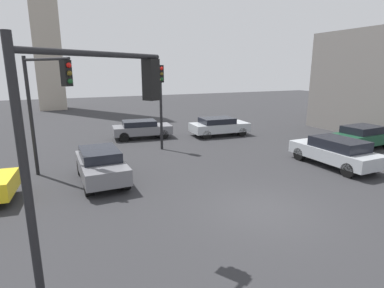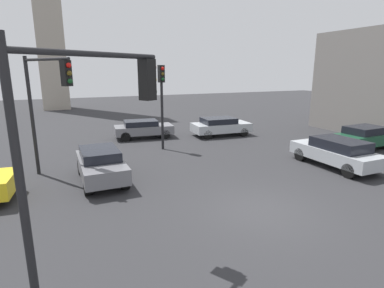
{
  "view_description": "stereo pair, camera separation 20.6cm",
  "coord_description": "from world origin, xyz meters",
  "px_view_note": "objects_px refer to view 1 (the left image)",
  "views": [
    {
      "loc": [
        -6.42,
        -7.87,
        4.77
      ],
      "look_at": [
        -0.36,
        5.08,
        1.32
      ],
      "focal_mm": 28.56,
      "sensor_mm": 36.0,
      "label": 1
    },
    {
      "loc": [
        -6.23,
        -7.96,
        4.77
      ],
      "look_at": [
        -0.36,
        5.08,
        1.32
      ],
      "focal_mm": 28.56,
      "sensor_mm": 36.0,
      "label": 2
    }
  ],
  "objects_px": {
    "traffic_light_2": "(98,117)",
    "car_5": "(363,136)",
    "car_1": "(101,164)",
    "car_0": "(335,151)",
    "traffic_light_1": "(47,93)",
    "car_3": "(219,126)",
    "car_4": "(142,129)",
    "traffic_light_3": "(161,92)"
  },
  "relations": [
    {
      "from": "traffic_light_3",
      "to": "car_1",
      "type": "relative_size",
      "value": 1.25
    },
    {
      "from": "car_1",
      "to": "car_4",
      "type": "xyz_separation_m",
      "value": [
        4.07,
        7.82,
        -0.05
      ]
    },
    {
      "from": "car_3",
      "to": "car_5",
      "type": "xyz_separation_m",
      "value": [
        6.25,
        -7.2,
        0.03
      ]
    },
    {
      "from": "traffic_light_1",
      "to": "car_5",
      "type": "distance_m",
      "value": 18.05
    },
    {
      "from": "car_4",
      "to": "car_5",
      "type": "bearing_deg",
      "value": -29.89
    },
    {
      "from": "traffic_light_1",
      "to": "car_3",
      "type": "distance_m",
      "value": 12.97
    },
    {
      "from": "traffic_light_1",
      "to": "car_5",
      "type": "bearing_deg",
      "value": 50.53
    },
    {
      "from": "traffic_light_1",
      "to": "car_4",
      "type": "distance_m",
      "value": 9.54
    },
    {
      "from": "car_3",
      "to": "car_5",
      "type": "relative_size",
      "value": 1.08
    },
    {
      "from": "traffic_light_2",
      "to": "car_5",
      "type": "height_order",
      "value": "traffic_light_2"
    },
    {
      "from": "traffic_light_2",
      "to": "traffic_light_3",
      "type": "distance_m",
      "value": 12.07
    },
    {
      "from": "traffic_light_1",
      "to": "car_5",
      "type": "relative_size",
      "value": 1.32
    },
    {
      "from": "traffic_light_2",
      "to": "car_0",
      "type": "bearing_deg",
      "value": -11.78
    },
    {
      "from": "traffic_light_1",
      "to": "car_5",
      "type": "height_order",
      "value": "traffic_light_1"
    },
    {
      "from": "car_0",
      "to": "car_3",
      "type": "xyz_separation_m",
      "value": [
        -1.52,
        9.13,
        -0.05
      ]
    },
    {
      "from": "car_5",
      "to": "car_0",
      "type": "bearing_deg",
      "value": -160.12
    },
    {
      "from": "car_0",
      "to": "car_5",
      "type": "height_order",
      "value": "car_0"
    },
    {
      "from": "traffic_light_2",
      "to": "car_5",
      "type": "bearing_deg",
      "value": -10.54
    },
    {
      "from": "traffic_light_2",
      "to": "car_3",
      "type": "distance_m",
      "value": 16.98
    },
    {
      "from": "traffic_light_1",
      "to": "car_1",
      "type": "height_order",
      "value": "traffic_light_1"
    },
    {
      "from": "traffic_light_3",
      "to": "car_1",
      "type": "xyz_separation_m",
      "value": [
        -4.31,
        -4.19,
        -2.78
      ]
    },
    {
      "from": "traffic_light_1",
      "to": "car_3",
      "type": "bearing_deg",
      "value": 81.54
    },
    {
      "from": "traffic_light_2",
      "to": "car_1",
      "type": "height_order",
      "value": "traffic_light_2"
    },
    {
      "from": "car_0",
      "to": "car_3",
      "type": "distance_m",
      "value": 9.25
    },
    {
      "from": "traffic_light_3",
      "to": "traffic_light_2",
      "type": "bearing_deg",
      "value": -33.81
    },
    {
      "from": "car_1",
      "to": "car_3",
      "type": "height_order",
      "value": "car_1"
    },
    {
      "from": "traffic_light_2",
      "to": "car_3",
      "type": "height_order",
      "value": "traffic_light_2"
    },
    {
      "from": "traffic_light_3",
      "to": "car_3",
      "type": "height_order",
      "value": "traffic_light_3"
    },
    {
      "from": "traffic_light_1",
      "to": "traffic_light_2",
      "type": "xyz_separation_m",
      "value": [
        0.94,
        -7.72,
        -0.04
      ]
    },
    {
      "from": "car_0",
      "to": "car_5",
      "type": "xyz_separation_m",
      "value": [
        4.73,
        1.92,
        -0.02
      ]
    },
    {
      "from": "car_0",
      "to": "traffic_light_1",
      "type": "bearing_deg",
      "value": 73.63
    },
    {
      "from": "traffic_light_1",
      "to": "car_0",
      "type": "bearing_deg",
      "value": 40.19
    },
    {
      "from": "traffic_light_1",
      "to": "traffic_light_3",
      "type": "xyz_separation_m",
      "value": [
        6.15,
        3.16,
        -0.31
      ]
    },
    {
      "from": "traffic_light_2",
      "to": "car_0",
      "type": "xyz_separation_m",
      "value": [
        12.01,
        3.87,
        -3.04
      ]
    },
    {
      "from": "car_1",
      "to": "car_5",
      "type": "distance_m",
      "value": 15.86
    },
    {
      "from": "traffic_light_1",
      "to": "car_0",
      "type": "distance_m",
      "value": 13.86
    },
    {
      "from": "traffic_light_1",
      "to": "car_4",
      "type": "bearing_deg",
      "value": 105.74
    },
    {
      "from": "car_0",
      "to": "traffic_light_2",
      "type": "bearing_deg",
      "value": 108.05
    },
    {
      "from": "traffic_light_3",
      "to": "car_3",
      "type": "bearing_deg",
      "value": 103.64
    },
    {
      "from": "traffic_light_3",
      "to": "car_3",
      "type": "relative_size",
      "value": 1.15
    },
    {
      "from": "car_1",
      "to": "car_5",
      "type": "relative_size",
      "value": 0.99
    },
    {
      "from": "car_0",
      "to": "traffic_light_3",
      "type": "bearing_deg",
      "value": 44.31
    }
  ]
}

